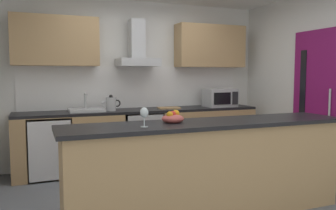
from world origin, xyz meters
name	(u,v)px	position (x,y,z in m)	size (l,w,h in m)	color
ground	(180,198)	(0.00, 0.00, -0.01)	(5.25, 4.53, 0.02)	slate
wall_back	(136,83)	(0.00, 1.83, 1.30)	(5.25, 0.12, 2.60)	white
wall_right	(326,84)	(2.18, 0.00, 1.30)	(0.12, 4.53, 2.60)	white
backsplash_tile	(137,87)	(0.00, 1.75, 1.23)	(3.61, 0.02, 0.66)	white
counter_back	(143,138)	(0.00, 1.45, 0.45)	(3.74, 0.60, 0.90)	tan
counter_island	(209,168)	(0.08, -0.58, 0.49)	(2.98, 0.64, 0.97)	tan
upper_cabinets	(139,44)	(0.00, 1.60, 1.91)	(3.69, 0.32, 0.70)	tan
side_door	(316,104)	(2.11, 0.09, 1.03)	(0.08, 0.85, 2.05)	#7A1456
oven	(140,138)	(-0.05, 1.42, 0.46)	(0.60, 0.62, 0.80)	slate
refrigerator	(49,147)	(-1.38, 1.42, 0.43)	(0.58, 0.60, 0.85)	white
microwave	(220,98)	(1.33, 1.39, 1.05)	(0.50, 0.38, 0.30)	#B7BABC
sink	(86,110)	(-0.86, 1.43, 0.93)	(0.50, 0.40, 0.26)	silver
kettle	(111,104)	(-0.50, 1.39, 1.01)	(0.29, 0.15, 0.24)	#B7BABC
range_hood	(137,52)	(-0.05, 1.55, 1.79)	(0.62, 0.45, 0.72)	#B7BABC
wine_glass	(144,113)	(-0.64, -0.69, 1.09)	(0.08, 0.08, 0.18)	silver
fruit_bowl	(173,118)	(-0.29, -0.51, 1.01)	(0.22, 0.22, 0.13)	#B24C47
chopping_board	(169,108)	(0.41, 1.40, 0.91)	(0.34, 0.22, 0.02)	tan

